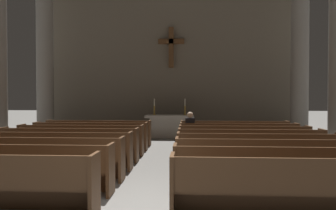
% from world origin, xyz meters
% --- Properties ---
extents(pew_left_row_2, '(3.93, 0.50, 0.95)m').
position_xyz_m(pew_left_row_2, '(-2.53, 0.99, 0.48)').
color(pew_left_row_2, brown).
rests_on(pew_left_row_2, ground).
extents(pew_left_row_3, '(3.93, 0.50, 0.95)m').
position_xyz_m(pew_left_row_3, '(-2.53, 2.03, 0.48)').
color(pew_left_row_3, brown).
rests_on(pew_left_row_3, ground).
extents(pew_left_row_4, '(3.93, 0.50, 0.95)m').
position_xyz_m(pew_left_row_4, '(-2.53, 3.06, 0.48)').
color(pew_left_row_4, brown).
rests_on(pew_left_row_4, ground).
extents(pew_left_row_5, '(3.93, 0.50, 0.95)m').
position_xyz_m(pew_left_row_5, '(-2.53, 4.10, 0.48)').
color(pew_left_row_5, brown).
rests_on(pew_left_row_5, ground).
extents(pew_left_row_6, '(3.93, 0.50, 0.95)m').
position_xyz_m(pew_left_row_6, '(-2.53, 5.13, 0.48)').
color(pew_left_row_6, brown).
rests_on(pew_left_row_6, ground).
extents(pew_left_row_7, '(3.93, 0.50, 0.95)m').
position_xyz_m(pew_left_row_7, '(-2.53, 6.17, 0.48)').
color(pew_left_row_7, brown).
rests_on(pew_left_row_7, ground).
extents(pew_left_row_8, '(3.93, 0.50, 0.95)m').
position_xyz_m(pew_left_row_8, '(-2.53, 7.20, 0.48)').
color(pew_left_row_8, brown).
rests_on(pew_left_row_8, ground).
extents(pew_right_row_1, '(3.93, 0.50, 0.95)m').
position_xyz_m(pew_right_row_1, '(2.53, -0.04, 0.48)').
color(pew_right_row_1, brown).
rests_on(pew_right_row_1, ground).
extents(pew_right_row_2, '(3.93, 0.50, 0.95)m').
position_xyz_m(pew_right_row_2, '(2.53, 0.99, 0.48)').
color(pew_right_row_2, brown).
rests_on(pew_right_row_2, ground).
extents(pew_right_row_3, '(3.93, 0.50, 0.95)m').
position_xyz_m(pew_right_row_3, '(2.53, 2.03, 0.48)').
color(pew_right_row_3, brown).
rests_on(pew_right_row_3, ground).
extents(pew_right_row_4, '(3.93, 0.50, 0.95)m').
position_xyz_m(pew_right_row_4, '(2.53, 3.06, 0.48)').
color(pew_right_row_4, brown).
rests_on(pew_right_row_4, ground).
extents(pew_right_row_5, '(3.93, 0.50, 0.95)m').
position_xyz_m(pew_right_row_5, '(2.53, 4.10, 0.48)').
color(pew_right_row_5, brown).
rests_on(pew_right_row_5, ground).
extents(pew_right_row_6, '(3.93, 0.50, 0.95)m').
position_xyz_m(pew_right_row_6, '(2.53, 5.13, 0.48)').
color(pew_right_row_6, brown).
rests_on(pew_right_row_6, ground).
extents(pew_right_row_7, '(3.93, 0.50, 0.95)m').
position_xyz_m(pew_right_row_7, '(2.53, 6.17, 0.48)').
color(pew_right_row_7, brown).
rests_on(pew_right_row_7, ground).
extents(pew_right_row_8, '(3.93, 0.50, 0.95)m').
position_xyz_m(pew_right_row_8, '(2.53, 7.20, 0.48)').
color(pew_right_row_8, brown).
rests_on(pew_right_row_8, ground).
extents(column_left_third, '(1.14, 1.14, 7.44)m').
position_xyz_m(column_left_third, '(-5.70, 9.67, 3.63)').
color(column_left_third, gray).
rests_on(column_left_third, ground).
extents(column_right_third, '(1.14, 1.14, 7.44)m').
position_xyz_m(column_right_third, '(5.70, 9.67, 3.63)').
color(column_right_third, gray).
rests_on(column_right_third, ground).
extents(altar, '(2.20, 0.90, 1.01)m').
position_xyz_m(altar, '(0.00, 9.91, 0.53)').
color(altar, '#BCB7AD').
rests_on(altar, ground).
extents(candlestick_left, '(0.16, 0.16, 0.74)m').
position_xyz_m(candlestick_left, '(-0.70, 9.91, 1.25)').
color(candlestick_left, '#B79338').
rests_on(candlestick_left, altar).
extents(candlestick_right, '(0.16, 0.16, 0.74)m').
position_xyz_m(candlestick_right, '(0.70, 9.91, 1.25)').
color(candlestick_right, '#B79338').
rests_on(candlestick_right, altar).
extents(apse_with_cross, '(12.61, 0.49, 7.81)m').
position_xyz_m(apse_with_cross, '(0.00, 11.60, 3.91)').
color(apse_with_cross, '#706656').
rests_on(apse_with_cross, ground).
extents(lone_worshipper, '(0.32, 0.43, 1.32)m').
position_xyz_m(lone_worshipper, '(0.90, 6.21, 0.69)').
color(lone_worshipper, '#26262B').
rests_on(lone_worshipper, ground).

